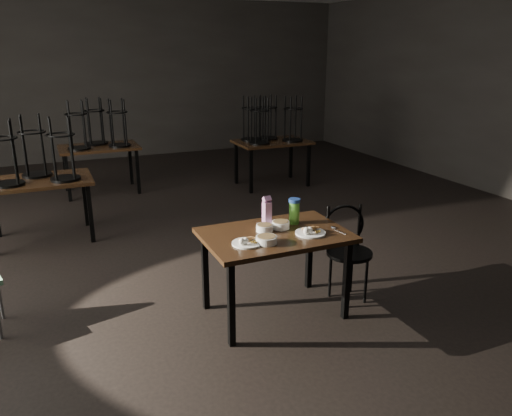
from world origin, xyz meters
name	(u,v)px	position (x,y,z in m)	size (l,w,h in m)	color
room	(197,36)	(-0.06, 0.01, 2.33)	(12.00, 12.04, 3.22)	black
main_table	(275,242)	(0.19, -1.21, 0.67)	(1.20, 0.80, 0.75)	black
plate_left	(247,242)	(-0.13, -1.34, 0.77)	(0.24, 0.24, 0.08)	white
plate_right	(310,231)	(0.45, -1.34, 0.77)	(0.25, 0.25, 0.08)	white
bowl_near	(265,228)	(0.13, -1.13, 0.78)	(0.14, 0.14, 0.06)	white
bowl_far	(281,225)	(0.28, -1.12, 0.78)	(0.15, 0.15, 0.06)	white
bowl_big	(266,240)	(0.02, -1.39, 0.78)	(0.17, 0.17, 0.06)	white
juice_carton	(267,212)	(0.21, -0.99, 0.87)	(0.07, 0.07, 0.26)	#841872
water_bottle	(294,211)	(0.44, -1.05, 0.87)	(0.12, 0.12, 0.22)	#61C93B
spoon	(334,228)	(0.70, -1.31, 0.75)	(0.05, 0.21, 0.01)	silver
bentwood_chair	(347,245)	(0.92, -1.19, 0.51)	(0.44, 0.43, 0.87)	black
bg_table_left	(37,177)	(-1.60, 1.49, 0.78)	(1.20, 0.80, 1.48)	black
bg_table_right	(270,138)	(1.98, 2.70, 0.80)	(1.20, 0.80, 1.48)	black
bg_table_far	(99,144)	(-0.69, 3.36, 0.78)	(1.20, 0.80, 1.48)	black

